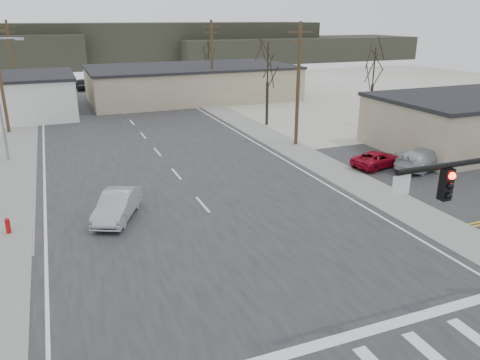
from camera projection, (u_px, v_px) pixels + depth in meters
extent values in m
plane|color=silver|center=(259.00, 271.00, 20.14)|extent=(140.00, 140.00, 0.00)
cube|color=#252527|center=(173.00, 170.00, 33.26)|extent=(18.00, 110.00, 0.05)
cube|color=#252527|center=(259.00, 270.00, 20.13)|extent=(90.00, 10.00, 0.04)
cube|color=gray|center=(13.00, 167.00, 33.90)|extent=(3.00, 90.00, 0.06)
cube|color=gray|center=(276.00, 140.00, 41.37)|extent=(3.00, 90.00, 0.06)
cube|color=black|center=(446.00, 184.00, 14.02)|extent=(0.32, 0.30, 1.00)
sphere|color=#FF0C05|center=(452.00, 176.00, 13.77)|extent=(0.22, 0.22, 0.22)
cube|color=silver|center=(401.00, 185.00, 13.36)|extent=(0.60, 0.04, 0.60)
cylinder|color=#A50C0C|center=(8.00, 228.00, 23.43)|extent=(0.24, 0.24, 0.70)
sphere|color=#A50C0C|center=(7.00, 220.00, 23.30)|extent=(0.24, 0.24, 0.24)
cube|color=tan|center=(192.00, 84.00, 61.52)|extent=(26.00, 14.00, 4.00)
cube|color=black|center=(191.00, 67.00, 60.81)|extent=(26.30, 14.30, 0.30)
cube|color=tan|center=(466.00, 124.00, 38.44)|extent=(14.00, 10.00, 4.00)
cube|color=black|center=(470.00, 98.00, 37.73)|extent=(14.30, 10.30, 0.30)
cylinder|color=#4B3A23|center=(0.00, 79.00, 42.45)|extent=(0.30, 0.30, 10.00)
cylinder|color=#4B3A23|center=(12.00, 61.00, 59.95)|extent=(0.30, 0.30, 10.00)
cube|color=#4B3A23|center=(7.00, 26.00, 58.56)|extent=(2.20, 0.12, 0.12)
cube|color=#4B3A23|center=(8.00, 32.00, 58.80)|extent=(1.60, 0.12, 0.12)
cylinder|color=#4B3A23|center=(298.00, 86.00, 38.29)|extent=(0.30, 0.30, 10.00)
cube|color=#4B3A23|center=(300.00, 32.00, 36.91)|extent=(2.20, 0.12, 0.12)
cube|color=#4B3A23|center=(300.00, 41.00, 37.14)|extent=(1.60, 0.12, 0.12)
cylinder|color=#4B3A23|center=(212.00, 62.00, 57.55)|extent=(0.30, 0.30, 10.00)
cube|color=#4B3A23|center=(211.00, 27.00, 56.17)|extent=(2.20, 0.12, 0.12)
cube|color=#4B3A23|center=(211.00, 33.00, 56.40)|extent=(1.60, 0.12, 0.12)
cylinder|color=gray|center=(4.00, 38.00, 32.93)|extent=(2.00, 0.12, 0.12)
cube|color=gray|center=(19.00, 39.00, 33.30)|extent=(0.60, 0.25, 0.18)
cylinder|color=#2D251B|center=(267.00, 104.00, 46.60)|extent=(0.28, 0.28, 4.25)
cylinder|color=#2D251B|center=(268.00, 65.00, 45.34)|extent=(0.14, 0.14, 4.25)
cylinder|color=#2D251B|center=(209.00, 75.00, 70.29)|extent=(0.28, 0.28, 4.00)
cylinder|color=#2D251B|center=(208.00, 50.00, 69.09)|extent=(0.14, 0.14, 4.00)
cylinder|color=#2D251B|center=(371.00, 105.00, 46.49)|extent=(0.28, 0.28, 4.00)
cylinder|color=#2D251B|center=(374.00, 68.00, 45.30)|extent=(0.14, 0.14, 4.00)
cube|color=#333026|center=(149.00, 43.00, 107.98)|extent=(80.00, 18.00, 9.00)
cube|color=#333026|center=(295.00, 49.00, 115.64)|extent=(60.00, 18.00, 5.50)
imported|color=#93969D|center=(117.00, 205.00, 25.06)|extent=(3.28, 4.69, 1.47)
imported|color=black|center=(105.00, 89.00, 64.23)|extent=(3.37, 6.13, 1.68)
imported|color=black|center=(83.00, 84.00, 69.50)|extent=(1.91, 4.58, 1.55)
imported|color=maroon|center=(378.00, 159.00, 33.76)|extent=(4.49, 2.79, 1.16)
imported|color=#B1B8BD|center=(425.00, 159.00, 33.26)|extent=(5.45, 3.18, 1.48)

